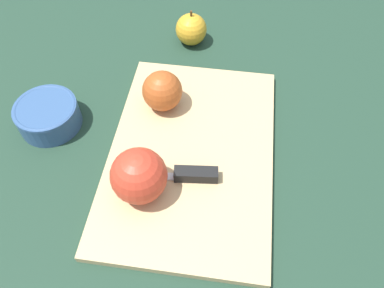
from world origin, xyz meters
name	(u,v)px	position (x,y,z in m)	size (l,w,h in m)	color
ground_plane	(192,156)	(0.00, 0.00, 0.00)	(4.00, 4.00, 0.00)	#1E3828
cutting_board	(192,153)	(0.00, 0.00, 0.01)	(0.46, 0.34, 0.02)	tan
apple_half_left	(163,91)	(-0.11, -0.05, 0.05)	(0.07, 0.07, 0.07)	#AD4C1E
apple_half_right	(139,176)	(0.08, -0.08, 0.06)	(0.09, 0.09, 0.09)	red
knife	(191,175)	(0.05, 0.00, 0.03)	(0.02, 0.17, 0.02)	silver
apple_whole	(190,29)	(-0.31, 0.00, 0.03)	(0.07, 0.07, 0.08)	gold
bowl	(48,114)	(-0.07, -0.27, 0.03)	(0.12, 0.12, 0.05)	#33517F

